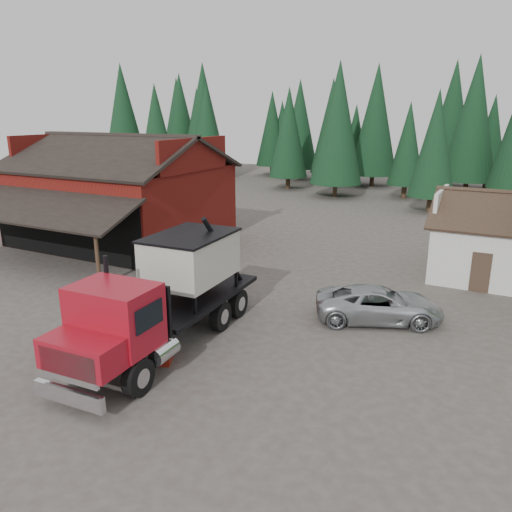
% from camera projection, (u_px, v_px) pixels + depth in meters
% --- Properties ---
extents(ground, '(120.00, 120.00, 0.00)m').
position_uv_depth(ground, '(163.00, 321.00, 21.01)').
color(ground, '#483F39').
rests_on(ground, ground).
extents(red_barn, '(12.80, 13.63, 7.18)m').
position_uv_depth(red_barn, '(121.00, 201.00, 33.56)').
color(red_barn, maroon).
rests_on(red_barn, ground).
extents(conifer_backdrop, '(76.00, 16.00, 16.00)m').
position_uv_depth(conifer_backdrop, '(391.00, 189.00, 56.82)').
color(conifer_backdrop, '#10321B').
rests_on(conifer_backdrop, ground).
extents(near_pine_a, '(4.40, 4.40, 11.40)m').
position_uv_depth(near_pine_a, '(156.00, 132.00, 52.83)').
color(near_pine_a, '#382619').
rests_on(near_pine_a, ground).
extents(near_pine_b, '(3.96, 3.96, 10.40)m').
position_uv_depth(near_pine_b, '(435.00, 144.00, 42.30)').
color(near_pine_b, '#382619').
rests_on(near_pine_b, ground).
extents(near_pine_d, '(5.28, 5.28, 13.40)m').
position_uv_depth(near_pine_d, '(338.00, 123.00, 49.71)').
color(near_pine_d, '#382619').
rests_on(near_pine_d, ground).
extents(feed_truck, '(3.33, 10.18, 4.55)m').
position_uv_depth(feed_truck, '(167.00, 292.00, 18.37)').
color(feed_truck, black).
rests_on(feed_truck, ground).
extents(silver_car, '(5.76, 4.23, 1.45)m').
position_uv_depth(silver_car, '(379.00, 304.00, 20.92)').
color(silver_car, '#AFB3B8').
rests_on(silver_car, ground).
extents(equip_box, '(1.10, 1.29, 0.60)m').
position_uv_depth(equip_box, '(162.00, 352.00, 17.68)').
color(equip_box, maroon).
rests_on(equip_box, ground).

